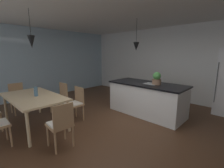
# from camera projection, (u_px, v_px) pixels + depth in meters

# --- Properties ---
(ground_plane) EXTENTS (10.00, 8.40, 0.04)m
(ground_plane) POSITION_uv_depth(u_px,v_px,m) (117.00, 129.00, 3.63)
(ground_plane) COLOR #4C301E
(ceiling_slab) EXTENTS (10.00, 8.40, 0.12)m
(ceiling_slab) POSITION_uv_depth(u_px,v_px,m) (118.00, 1.00, 3.10)
(ceiling_slab) COLOR silver
(wall_back_kitchen) EXTENTS (10.00, 0.12, 2.70)m
(wall_back_kitchen) POSITION_uv_depth(u_px,v_px,m) (177.00, 64.00, 5.68)
(wall_back_kitchen) COLOR silver
(wall_back_kitchen) RESTS_ON ground_plane
(window_wall_left_glazing) EXTENTS (0.06, 8.40, 2.70)m
(window_wall_left_glazing) POSITION_uv_depth(u_px,v_px,m) (41.00, 63.00, 6.14)
(window_wall_left_glazing) COLOR #9EB7C6
(window_wall_left_glazing) RESTS_ON ground_plane
(dining_table) EXTENTS (1.80, 1.00, 0.75)m
(dining_table) POSITION_uv_depth(u_px,v_px,m) (34.00, 99.00, 3.64)
(dining_table) COLOR #D1B284
(dining_table) RESTS_ON ground_plane
(chair_window_end) EXTENTS (0.40, 0.40, 0.87)m
(chair_window_end) POSITION_uv_depth(u_px,v_px,m) (18.00, 97.00, 4.54)
(chair_window_end) COLOR #A87F56
(chair_window_end) RESTS_ON ground_plane
(chair_kitchen_end) EXTENTS (0.42, 0.42, 0.87)m
(chair_kitchen_end) POSITION_uv_depth(u_px,v_px,m) (61.00, 124.00, 2.81)
(chair_kitchen_end) COLOR #A87F56
(chair_kitchen_end) RESTS_ON ground_plane
(chair_far_left) EXTENTS (0.43, 0.43, 0.87)m
(chair_far_left) POSITION_uv_depth(u_px,v_px,m) (60.00, 97.00, 4.57)
(chair_far_left) COLOR #A87F56
(chair_far_left) RESTS_ON ground_plane
(chair_far_right) EXTENTS (0.40, 0.40, 0.87)m
(chair_far_right) POSITION_uv_depth(u_px,v_px,m) (75.00, 103.00, 4.02)
(chair_far_right) COLOR #A87F56
(chair_far_right) RESTS_ON ground_plane
(kitchen_island) EXTENTS (2.14, 0.95, 0.91)m
(kitchen_island) POSITION_uv_depth(u_px,v_px,m) (147.00, 98.00, 4.47)
(kitchen_island) COLOR white
(kitchen_island) RESTS_ON ground_plane
(pendant_over_table) EXTENTS (0.16, 0.16, 0.85)m
(pendant_over_table) POSITION_uv_depth(u_px,v_px,m) (32.00, 42.00, 3.50)
(pendant_over_table) COLOR black
(pendant_over_island_main) EXTENTS (0.17, 0.17, 0.89)m
(pendant_over_island_main) POSITION_uv_depth(u_px,v_px,m) (136.00, 46.00, 4.47)
(pendant_over_island_main) COLOR black
(potted_plant_on_island) EXTENTS (0.23, 0.23, 0.34)m
(potted_plant_on_island) POSITION_uv_depth(u_px,v_px,m) (157.00, 79.00, 4.16)
(potted_plant_on_island) COLOR #8C664C
(potted_plant_on_island) RESTS_ON kitchen_island
(vase_on_dining_table) EXTENTS (0.08, 0.08, 0.22)m
(vase_on_dining_table) POSITION_uv_depth(u_px,v_px,m) (36.00, 91.00, 3.59)
(vase_on_dining_table) COLOR slate
(vase_on_dining_table) RESTS_ON dining_table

